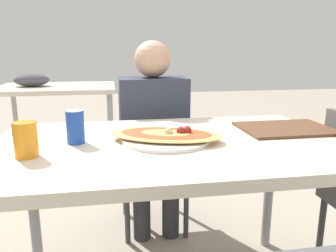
{
  "coord_description": "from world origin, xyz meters",
  "views": [
    {
      "loc": [
        -0.21,
        -1.19,
        1.09
      ],
      "look_at": [
        -0.01,
        0.0,
        0.8
      ],
      "focal_mm": 35.0,
      "sensor_mm": 36.0,
      "label": 1
    }
  ],
  "objects_px": {
    "drink_glass": "(26,140)",
    "dining_table": "(170,159)",
    "person_seated": "(154,124)",
    "pizza_main": "(166,136)",
    "chair_far_seated": "(152,150)",
    "soda_can": "(75,127)"
  },
  "relations": [
    {
      "from": "chair_far_seated",
      "to": "soda_can",
      "type": "bearing_deg",
      "value": 62.44
    },
    {
      "from": "pizza_main",
      "to": "soda_can",
      "type": "bearing_deg",
      "value": 175.99
    },
    {
      "from": "person_seated",
      "to": "soda_can",
      "type": "distance_m",
      "value": 0.71
    },
    {
      "from": "soda_can",
      "to": "dining_table",
      "type": "bearing_deg",
      "value": -5.63
    },
    {
      "from": "chair_far_seated",
      "to": "pizza_main",
      "type": "xyz_separation_m",
      "value": [
        -0.03,
        -0.73,
        0.28
      ]
    },
    {
      "from": "person_seated",
      "to": "soda_can",
      "type": "height_order",
      "value": "person_seated"
    },
    {
      "from": "chair_far_seated",
      "to": "person_seated",
      "type": "height_order",
      "value": "person_seated"
    },
    {
      "from": "soda_can",
      "to": "drink_glass",
      "type": "distance_m",
      "value": 0.2
    },
    {
      "from": "person_seated",
      "to": "drink_glass",
      "type": "height_order",
      "value": "person_seated"
    },
    {
      "from": "pizza_main",
      "to": "drink_glass",
      "type": "distance_m",
      "value": 0.5
    },
    {
      "from": "dining_table",
      "to": "pizza_main",
      "type": "relative_size",
      "value": 2.77
    },
    {
      "from": "chair_far_seated",
      "to": "pizza_main",
      "type": "distance_m",
      "value": 0.78
    },
    {
      "from": "person_seated",
      "to": "pizza_main",
      "type": "xyz_separation_m",
      "value": [
        -0.03,
        -0.61,
        0.09
      ]
    },
    {
      "from": "chair_far_seated",
      "to": "soda_can",
      "type": "xyz_separation_m",
      "value": [
        -0.37,
        -0.7,
        0.33
      ]
    },
    {
      "from": "dining_table",
      "to": "pizza_main",
      "type": "bearing_deg",
      "value": 137.83
    },
    {
      "from": "dining_table",
      "to": "soda_can",
      "type": "xyz_separation_m",
      "value": [
        -0.35,
        0.03,
        0.13
      ]
    },
    {
      "from": "dining_table",
      "to": "soda_can",
      "type": "height_order",
      "value": "soda_can"
    },
    {
      "from": "chair_far_seated",
      "to": "drink_glass",
      "type": "distance_m",
      "value": 1.03
    },
    {
      "from": "dining_table",
      "to": "person_seated",
      "type": "relative_size",
      "value": 1.18
    },
    {
      "from": "drink_glass",
      "to": "dining_table",
      "type": "bearing_deg",
      "value": 11.82
    },
    {
      "from": "person_seated",
      "to": "soda_can",
      "type": "bearing_deg",
      "value": 58.24
    },
    {
      "from": "soda_can",
      "to": "person_seated",
      "type": "bearing_deg",
      "value": 58.24
    }
  ]
}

